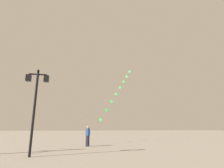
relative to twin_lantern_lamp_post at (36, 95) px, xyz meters
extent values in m
plane|color=gray|center=(2.65, 10.92, -3.48)|extent=(160.00, 160.00, 0.00)
cylinder|color=black|center=(0.00, 0.00, -1.04)|extent=(0.14, 0.14, 4.89)
sphere|color=black|center=(0.00, 0.00, 1.49)|extent=(0.16, 0.16, 0.16)
cube|color=black|center=(0.00, 0.00, 1.26)|extent=(1.03, 0.08, 0.08)
cube|color=black|center=(-0.52, 0.00, 1.01)|extent=(0.28, 0.28, 0.40)
cube|color=beige|center=(-0.52, 0.00, 1.01)|extent=(0.19, 0.19, 0.30)
cube|color=black|center=(0.52, 0.00, 1.01)|extent=(0.28, 0.28, 0.40)
cube|color=beige|center=(0.52, 0.00, 1.01)|extent=(0.19, 0.19, 0.30)
cylinder|color=brown|center=(3.38, 6.48, -3.39)|extent=(0.06, 0.06, 0.18)
cylinder|color=silver|center=(4.15, 7.47, -2.18)|extent=(1.57, 2.02, 2.26)
cylinder|color=silver|center=(5.33, 8.99, -0.48)|extent=(0.83, 1.06, 1.18)
cylinder|color=silver|center=(6.13, 10.02, 0.68)|extent=(0.83, 1.06, 1.18)
cylinder|color=silver|center=(6.93, 11.05, 1.85)|extent=(0.83, 1.06, 1.18)
cylinder|color=silver|center=(7.73, 12.09, 3.01)|extent=(0.83, 1.06, 1.18)
cylinder|color=silver|center=(8.53, 13.12, 4.17)|extent=(0.83, 1.06, 1.18)
cylinder|color=silver|center=(9.33, 14.15, 5.34)|extent=(0.83, 1.06, 1.18)
cylinder|color=silver|center=(10.14, 15.19, 6.50)|extent=(0.83, 1.06, 1.18)
cube|color=green|center=(4.92, 8.47, -1.06)|extent=(0.34, 0.35, 0.48)
cylinder|color=green|center=(4.92, 8.47, -1.40)|extent=(0.04, 0.04, 0.32)
cube|color=green|center=(5.73, 9.50, 0.10)|extent=(0.44, 0.21, 0.48)
cylinder|color=green|center=(5.73, 9.50, -0.27)|extent=(0.03, 0.04, 0.37)
cube|color=green|center=(6.53, 10.54, 1.27)|extent=(0.42, 0.25, 0.48)
cylinder|color=green|center=(6.53, 10.54, 0.94)|extent=(0.03, 0.03, 0.28)
cube|color=green|center=(7.33, 11.57, 2.43)|extent=(0.33, 0.36, 0.48)
cylinder|color=green|center=(7.33, 11.57, 2.07)|extent=(0.03, 0.03, 0.35)
cube|color=green|center=(8.13, 12.60, 3.59)|extent=(0.39, 0.30, 0.48)
cylinder|color=green|center=(8.13, 12.60, 3.27)|extent=(0.04, 0.04, 0.28)
cube|color=green|center=(8.93, 13.64, 4.75)|extent=(0.40, 0.29, 0.48)
cylinder|color=green|center=(8.93, 13.64, 4.41)|extent=(0.03, 0.04, 0.32)
cube|color=green|center=(9.73, 14.67, 5.92)|extent=(0.35, 0.34, 0.48)
cylinder|color=green|center=(9.73, 14.67, 5.57)|extent=(0.05, 0.06, 0.32)
cube|color=green|center=(10.54, 15.70, 7.08)|extent=(0.34, 0.35, 0.48)
cylinder|color=green|center=(10.54, 15.70, 6.75)|extent=(0.05, 0.05, 0.28)
cube|color=#1E1E2D|center=(3.43, 5.18, -3.03)|extent=(0.33, 0.36, 0.90)
cube|color=#264C8C|center=(3.43, 5.18, -2.30)|extent=(0.41, 0.45, 0.60)
sphere|color=tan|center=(3.43, 5.18, -1.88)|extent=(0.22, 0.22, 0.22)
cylinder|color=#264C8C|center=(3.55, 5.36, -2.13)|extent=(0.28, 0.38, 0.50)
camera|label=1|loc=(2.55, -10.98, -1.91)|focal=28.23mm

